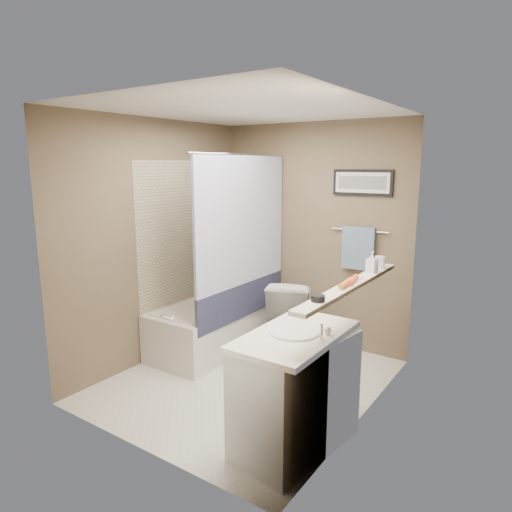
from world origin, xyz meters
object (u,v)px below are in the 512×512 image
Objects in this scene: candle_bowl_near at (318,298)px; toilet at (292,314)px; soap_bottle at (372,262)px; bathtub at (215,325)px; hair_brush_back at (353,280)px; vanity at (296,393)px; glass_jar at (380,262)px; hair_brush_front at (346,283)px.

toilet is at bearing 124.40° from candle_bowl_near.
soap_bottle reaches higher than candle_bowl_near.
hair_brush_back reaches higher than bathtub.
bathtub is at bearing 154.04° from vanity.
glass_jar is at bearing 137.59° from toilet.
toilet is 1.74m from vanity.
soap_bottle is at bearing -90.00° from glass_jar.
glass_jar reaches higher than vanity.
glass_jar is (1.79, -0.01, 0.92)m from bathtub.
hair_brush_back is (0.00, 0.55, 0.00)m from candle_bowl_near.
candle_bowl_near is (0.19, -0.07, 0.73)m from vanity.
vanity is 0.90m from hair_brush_back.
candle_bowl_near is at bearing -33.39° from bathtub.
bathtub is 16.67× the size of candle_bowl_near.
hair_brush_front is at bearing -90.00° from hair_brush_back.
bathtub is at bearing 147.52° from candle_bowl_near.
soap_bottle is at bearing -7.05° from bathtub.
candle_bowl_near is at bearing -90.00° from hair_brush_front.
candle_bowl_near is 0.41× the size of hair_brush_front.
vanity is at bearing -99.93° from glass_jar.
glass_jar is (1.07, -0.44, 0.77)m from toilet.
soap_bottle is at bearing 90.00° from candle_bowl_near.
toilet is 3.56× the size of hair_brush_front.
candle_bowl_near is (1.07, -1.57, 0.74)m from toilet.
toilet is 1.48m from soap_bottle.
toilet is 8.71× the size of candle_bowl_near.
hair_brush_front is (1.07, -1.14, 0.75)m from toilet.
toilet is 1.65m from hair_brush_back.
hair_brush_back is at bearing -90.00° from soap_bottle.
vanity is 9.00× the size of glass_jar.
hair_brush_front reaches higher than bathtub.
bathtub is at bearing 173.85° from soap_bottle.
vanity is 4.09× the size of hair_brush_back.
bathtub is 1.91× the size of toilet.
bathtub is 6.82× the size of hair_brush_front.
glass_jar reaches higher than candle_bowl_near.
soap_bottle reaches higher than hair_brush_front.
vanity is (1.60, -1.07, 0.15)m from bathtub.
glass_jar is at bearing 90.00° from candle_bowl_near.
toilet reaches higher than bathtub.
bathtub is 2.01m from glass_jar.
bathtub is 1.93m from vanity.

